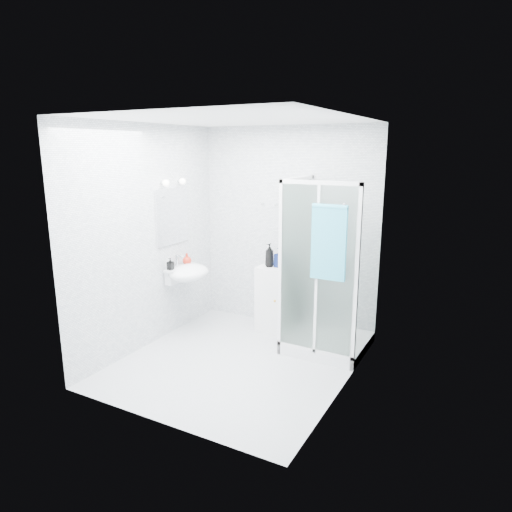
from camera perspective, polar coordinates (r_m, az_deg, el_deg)
The scene contains 12 objects.
room at distance 4.78m, azimuth -2.52°, elevation 0.96°, with size 2.40×2.60×2.60m.
shower_enclosure at distance 5.41m, azimuth 7.95°, elevation -7.08°, with size 0.90×0.95×2.00m.
wall_basin at distance 5.80m, azimuth -8.59°, elevation -2.08°, with size 0.46×0.56×0.35m.
mirror at distance 5.77m, azimuth -10.42°, elevation 4.93°, with size 0.02×0.60×0.70m, color white.
vanity_lights at distance 5.70m, azimuth -10.21°, elevation 9.08°, with size 0.10×0.40×0.08m.
wall_hooks at distance 5.93m, azimuth 1.60°, elevation 6.53°, with size 0.23×0.06×0.03m.
storage_cabinet at distance 5.91m, azimuth 2.16°, elevation -5.34°, with size 0.38×0.39×0.86m.
hand_towel at distance 4.71m, azimuth 9.09°, elevation 1.89°, with size 0.37×0.05×0.79m.
shampoo_bottle_a at distance 5.74m, azimuth 1.70°, elevation 0.11°, with size 0.11×0.12×0.30m, color black.
shampoo_bottle_b at distance 5.73m, azimuth 3.03°, elevation -0.17°, with size 0.11×0.12×0.25m, color #0C194B.
soap_dispenser_orange at distance 5.92m, azimuth -8.63°, elevation -0.36°, with size 0.12×0.12×0.15m, color #B52515.
soap_dispenser_black at distance 5.70m, azimuth -10.66°, elevation -0.97°, with size 0.07×0.07×0.15m, color black.
Camera 1 is at (2.39, -4.01, 2.32)m, focal length 32.00 mm.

